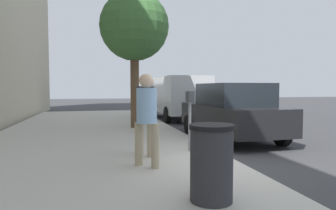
{
  "coord_description": "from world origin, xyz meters",
  "views": [
    {
      "loc": [
        -5.86,
        2.76,
        1.64
      ],
      "look_at": [
        1.62,
        1.0,
        1.19
      ],
      "focal_mm": 32.18,
      "sensor_mm": 36.0,
      "label": 1
    }
  ],
  "objects": [
    {
      "name": "parked_van_far",
      "position": [
        9.34,
        -1.35,
        1.26
      ],
      "size": [
        5.2,
        2.13,
        2.18
      ],
      "color": "silver",
      "rests_on": "ground_plane"
    },
    {
      "name": "traffic_signal",
      "position": [
        9.89,
        0.87,
        2.58
      ],
      "size": [
        0.24,
        0.44,
        3.6
      ],
      "color": "black",
      "rests_on": "sidewalk_slab"
    },
    {
      "name": "parking_meter",
      "position": [
        0.83,
        0.66,
        1.17
      ],
      "size": [
        0.36,
        0.12,
        1.41
      ],
      "color": "gray",
      "rests_on": "sidewalk_slab"
    },
    {
      "name": "trash_bin",
      "position": [
        -2.22,
        1.32,
        0.66
      ],
      "size": [
        0.59,
        0.59,
        1.01
      ],
      "color": "#2D2D33",
      "rests_on": "sidewalk_slab"
    },
    {
      "name": "pedestrian_at_meter",
      "position": [
        0.62,
        1.74,
        1.2
      ],
      "size": [
        0.49,
        0.39,
        1.78
      ],
      "rotation": [
        0.0,
        0.0,
        -1.09
      ],
      "color": "tan",
      "rests_on": "sidewalk_slab"
    },
    {
      "name": "ground_plane",
      "position": [
        0.0,
        0.0,
        0.0
      ],
      "size": [
        80.0,
        80.0,
        0.0
      ],
      "primitive_type": "plane",
      "color": "#38383A",
      "rests_on": "ground"
    },
    {
      "name": "street_tree",
      "position": [
        5.35,
        1.39,
        3.87
      ],
      "size": [
        2.55,
        2.55,
        5.03
      ],
      "color": "brown",
      "rests_on": "sidewalk_slab"
    },
    {
      "name": "pedestrian_bystander",
      "position": [
        -0.32,
        1.86,
        1.17
      ],
      "size": [
        0.41,
        0.42,
        1.74
      ],
      "rotation": [
        0.0,
        0.0,
        -0.77
      ],
      "color": "tan",
      "rests_on": "sidewalk_slab"
    },
    {
      "name": "sidewalk_slab",
      "position": [
        0.0,
        3.0,
        0.07
      ],
      "size": [
        28.0,
        6.0,
        0.15
      ],
      "primitive_type": "cube",
      "color": "#B7B2A8",
      "rests_on": "ground_plane"
    },
    {
      "name": "parked_sedan_near",
      "position": [
        2.88,
        -1.35,
        0.89
      ],
      "size": [
        4.46,
        2.08,
        1.77
      ],
      "color": "black",
      "rests_on": "ground_plane"
    }
  ]
}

